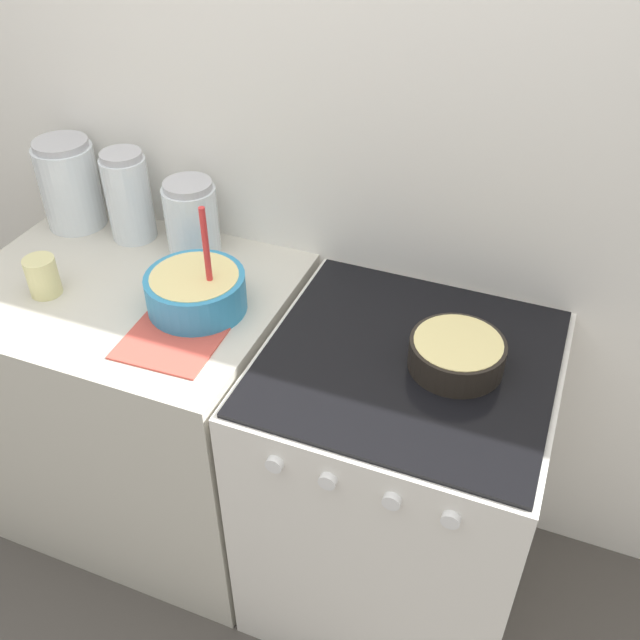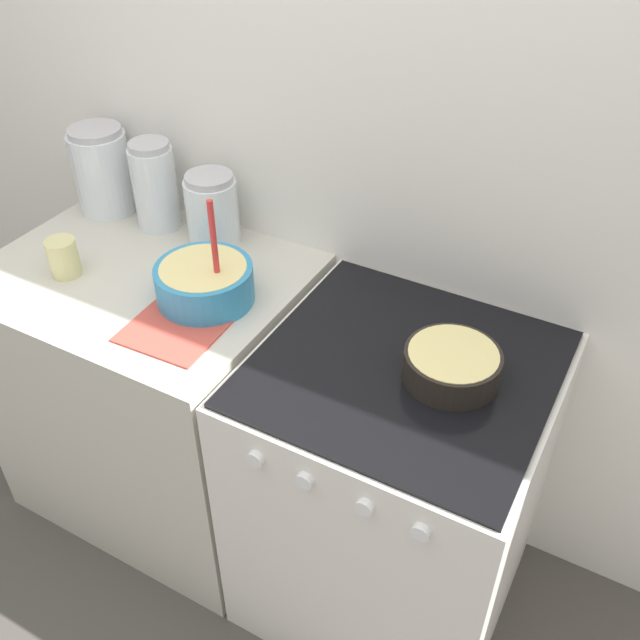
% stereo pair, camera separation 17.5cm
% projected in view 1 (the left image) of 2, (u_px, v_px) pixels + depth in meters
% --- Properties ---
extents(ground_plane, '(12.00, 12.00, 0.00)m').
position_uv_depth(ground_plane, '(233.00, 629.00, 2.12)').
color(ground_plane, '#4C4742').
extents(wall_back, '(4.77, 0.05, 2.40)m').
position_uv_depth(wall_back, '(323.00, 157.00, 1.91)').
color(wall_back, white).
rests_on(wall_back, ground_plane).
extents(countertop_cabinet, '(0.88, 0.70, 0.90)m').
position_uv_depth(countertop_cabinet, '(147.00, 404.00, 2.23)').
color(countertop_cabinet, beige).
rests_on(countertop_cabinet, ground_plane).
extents(stove, '(0.71, 0.72, 0.90)m').
position_uv_depth(stove, '(397.00, 481.00, 1.99)').
color(stove, white).
rests_on(stove, ground_plane).
extents(mixing_bowl, '(0.26, 0.26, 0.31)m').
position_uv_depth(mixing_bowl, '(196.00, 290.00, 1.84)').
color(mixing_bowl, '#338CBF').
rests_on(mixing_bowl, countertop_cabinet).
extents(baking_pan, '(0.23, 0.23, 0.08)m').
position_uv_depth(baking_pan, '(457.00, 353.00, 1.67)').
color(baking_pan, black).
rests_on(baking_pan, stove).
extents(storage_jar_left, '(0.18, 0.18, 0.27)m').
position_uv_depth(storage_jar_left, '(71.00, 189.00, 2.15)').
color(storage_jar_left, silver).
rests_on(storage_jar_left, countertop_cabinet).
extents(storage_jar_middle, '(0.13, 0.13, 0.27)m').
position_uv_depth(storage_jar_middle, '(129.00, 202.00, 2.09)').
color(storage_jar_middle, silver).
rests_on(storage_jar_middle, countertop_cabinet).
extents(storage_jar_right, '(0.15, 0.15, 0.22)m').
position_uv_depth(storage_jar_right, '(192.00, 222.00, 2.04)').
color(storage_jar_right, silver).
rests_on(storage_jar_right, countertop_cabinet).
extents(tin_can, '(0.08, 0.08, 0.11)m').
position_uv_depth(tin_can, '(43.00, 276.00, 1.89)').
color(tin_can, beige).
rests_on(tin_can, countertop_cabinet).
extents(recipe_page, '(0.24, 0.26, 0.01)m').
position_uv_depth(recipe_page, '(174.00, 337.00, 1.77)').
color(recipe_page, '#CC4C3F').
rests_on(recipe_page, countertop_cabinet).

